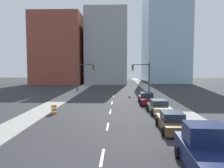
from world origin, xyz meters
TOP-DOWN VIEW (x-y plane):
  - sidewalk_left at (-7.65, 46.63)m, footprint 2.65×93.25m
  - sidewalk_right at (7.65, 46.63)m, footprint 2.65×93.25m
  - lane_stripe_at_9m at (0.00, 8.83)m, footprint 0.16×2.40m
  - lane_stripe_at_15m at (0.00, 15.07)m, footprint 0.16×2.40m
  - lane_stripe_at_21m at (0.00, 21.13)m, footprint 0.16×2.40m
  - lane_stripe_at_27m at (0.00, 27.09)m, footprint 0.16×2.40m
  - lane_stripe_at_34m at (0.00, 34.08)m, footprint 0.16×2.40m
  - building_brick_left at (-16.78, 63.58)m, footprint 14.00×16.00m
  - building_office_center at (-2.73, 67.58)m, footprint 12.00×20.00m
  - building_glass_right at (16.18, 71.58)m, footprint 13.00×20.00m
  - traffic_signal_left at (-6.24, 39.94)m, footprint 3.51×0.35m
  - traffic_signal_right at (5.91, 39.94)m, footprint 3.51×0.35m
  - traffic_barrel at (-5.93, 19.81)m, footprint 0.56×0.56m
  - pickup_truck_navy at (5.14, 7.22)m, footprint 2.69×5.71m
  - sedan_brown at (5.08, 14.16)m, footprint 2.17×4.84m
  - sedan_tan at (5.24, 20.65)m, footprint 2.26×4.37m
  - sedan_maroon at (4.71, 26.68)m, footprint 2.15×4.84m

SIDE VIEW (x-z plane):
  - lane_stripe_at_9m at x=0.00m, z-range 0.00..0.01m
  - lane_stripe_at_15m at x=0.00m, z-range 0.00..0.01m
  - lane_stripe_at_21m at x=0.00m, z-range 0.00..0.01m
  - lane_stripe_at_27m at x=0.00m, z-range 0.00..0.01m
  - lane_stripe_at_34m at x=0.00m, z-range 0.00..0.01m
  - sidewalk_left at x=-7.65m, z-range 0.00..0.15m
  - sidewalk_right at x=7.65m, z-range 0.00..0.15m
  - traffic_barrel at x=-5.93m, z-range 0.00..0.95m
  - sedan_tan at x=5.24m, z-range -0.06..1.37m
  - sedan_brown at x=5.08m, z-range -0.07..1.39m
  - sedan_maroon at x=4.71m, z-range -0.06..1.44m
  - pickup_truck_navy at x=5.14m, z-range -0.20..1.92m
  - traffic_signal_left at x=-6.24m, z-range 0.82..6.67m
  - traffic_signal_right at x=5.91m, z-range 0.82..6.67m
  - building_brick_left at x=-16.78m, z-range 0.00..20.24m
  - building_office_center at x=-2.73m, z-range 0.00..21.82m
  - building_glass_right at x=16.18m, z-range 0.00..29.02m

